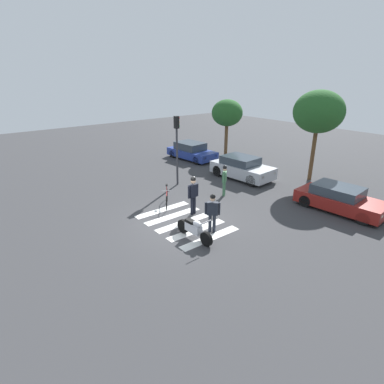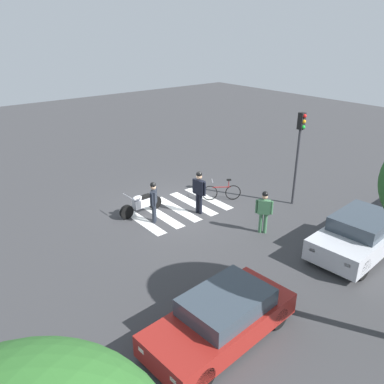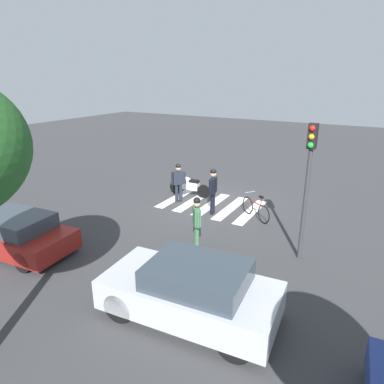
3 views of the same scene
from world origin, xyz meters
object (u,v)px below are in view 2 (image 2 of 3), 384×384
object	(u,v)px
officer_on_foot	(199,189)
traffic_light_pole	(299,144)
leaning_bicycle	(222,192)
pedestrian_bystander	(264,209)
police_motorcycle	(141,204)
officer_by_motorcycle	(154,199)
car_maroon_wagon	(222,318)
car_silver_sedan	(359,235)

from	to	relation	value
officer_on_foot	traffic_light_pole	distance (m)	4.66
traffic_light_pole	leaning_bicycle	bearing A→B (deg)	-46.00
officer_on_foot	pedestrian_bystander	xyz separation A→B (m)	(-0.83, 2.85, -0.13)
police_motorcycle	officer_by_motorcycle	distance (m)	1.13
police_motorcycle	car_maroon_wagon	size ratio (longest dim) A/B	0.48
police_motorcycle	traffic_light_pole	distance (m)	7.16
officer_on_foot	officer_by_motorcycle	world-z (taller)	officer_on_foot
police_motorcycle	car_silver_sedan	world-z (taller)	car_silver_sedan
pedestrian_bystander	officer_on_foot	bearing A→B (deg)	-73.82
leaning_bicycle	traffic_light_pole	world-z (taller)	traffic_light_pole
traffic_light_pole	pedestrian_bystander	bearing A→B (deg)	16.86
car_maroon_wagon	traffic_light_pole	bearing A→B (deg)	-153.72
leaning_bicycle	car_silver_sedan	world-z (taller)	car_silver_sedan
leaning_bicycle	car_silver_sedan	size ratio (longest dim) A/B	0.36
officer_on_foot	car_silver_sedan	xyz separation A→B (m)	(-2.36, 5.89, -0.44)
car_silver_sedan	traffic_light_pole	size ratio (longest dim) A/B	1.01
car_maroon_wagon	officer_by_motorcycle	bearing A→B (deg)	-109.11
pedestrian_bystander	car_silver_sedan	xyz separation A→B (m)	(-1.53, 3.04, -0.31)
police_motorcycle	car_silver_sedan	size ratio (longest dim) A/B	0.49
police_motorcycle	officer_on_foot	world-z (taller)	officer_on_foot
car_silver_sedan	traffic_light_pole	world-z (taller)	traffic_light_pole
police_motorcycle	traffic_light_pole	size ratio (longest dim) A/B	0.50
officer_by_motorcycle	car_maroon_wagon	size ratio (longest dim) A/B	0.41
leaning_bicycle	officer_on_foot	world-z (taller)	officer_on_foot
leaning_bicycle	car_maroon_wagon	xyz separation A→B (m)	(5.84, 6.30, 0.21)
police_motorcycle	officer_on_foot	distance (m)	2.54
pedestrian_bystander	car_silver_sedan	bearing A→B (deg)	116.68
pedestrian_bystander	car_silver_sedan	size ratio (longest dim) A/B	0.42
police_motorcycle	traffic_light_pole	xyz separation A→B (m)	(-5.85, 3.42, 2.32)
leaning_bicycle	pedestrian_bystander	size ratio (longest dim) A/B	0.85
car_silver_sedan	police_motorcycle	bearing A→B (deg)	-59.86
officer_on_foot	traffic_light_pole	bearing A→B (deg)	153.88
leaning_bicycle	car_maroon_wagon	world-z (taller)	car_maroon_wagon
leaning_bicycle	car_silver_sedan	bearing A→B (deg)	96.15
leaning_bicycle	car_maroon_wagon	size ratio (longest dim) A/B	0.35
police_motorcycle	pedestrian_bystander	distance (m)	5.19
leaning_bicycle	officer_by_motorcycle	bearing A→B (deg)	-1.87
leaning_bicycle	police_motorcycle	bearing A→B (deg)	-16.99
police_motorcycle	officer_on_foot	bearing A→B (deg)	142.26
officer_by_motorcycle	pedestrian_bystander	bearing A→B (deg)	129.38
leaning_bicycle	car_maroon_wagon	bearing A→B (deg)	47.18
traffic_light_pole	officer_on_foot	bearing A→B (deg)	-26.12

